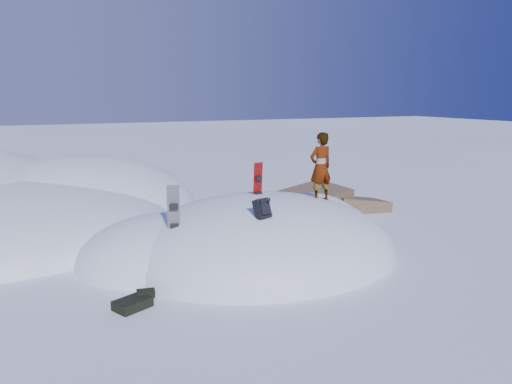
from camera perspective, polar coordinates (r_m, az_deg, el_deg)
name	(u,v)px	position (r m, az deg, el deg)	size (l,w,h in m)	color
ground	(261,254)	(12.63, 0.54, -7.12)	(120.00, 120.00, 0.00)	white
snow_mound	(251,252)	(12.76, -0.63, -6.91)	(8.00, 6.00, 3.00)	white
rock_outcrop	(322,213)	(16.90, 7.54, -2.44)	(4.68, 4.41, 1.68)	brown
snowboard_red	(258,188)	(12.51, 0.21, 0.48)	(0.26, 0.19, 1.33)	red
snowboard_dark	(174,218)	(11.10, -9.36, -2.99)	(0.32, 0.26, 1.49)	black
backpack	(262,209)	(10.83, 0.75, -1.92)	(0.39, 0.46, 0.52)	black
gear_pile	(135,302)	(9.87, -13.69, -12.11)	(0.88, 0.69, 0.23)	black
person	(321,167)	(12.77, 7.40, 2.85)	(0.64, 0.42, 1.77)	slate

